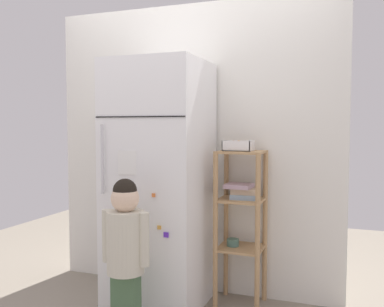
{
  "coord_description": "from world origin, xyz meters",
  "views": [
    {
      "loc": [
        1.2,
        -2.86,
        1.34
      ],
      "look_at": [
        0.13,
        0.02,
        1.14
      ],
      "focal_mm": 39.67,
      "sensor_mm": 36.0,
      "label": 1
    }
  ],
  "objects_px": {
    "refrigerator": "(160,184)",
    "fruit_bin": "(237,146)",
    "pantry_shelf_unit": "(241,210)",
    "child_standing": "(126,242)"
  },
  "relations": [
    {
      "from": "refrigerator",
      "to": "child_standing",
      "type": "height_order",
      "value": "refrigerator"
    },
    {
      "from": "refrigerator",
      "to": "pantry_shelf_unit",
      "type": "xyz_separation_m",
      "value": [
        0.58,
        0.17,
        -0.19
      ]
    },
    {
      "from": "child_standing",
      "to": "refrigerator",
      "type": "bearing_deg",
      "value": 91.75
    },
    {
      "from": "child_standing",
      "to": "fruit_bin",
      "type": "distance_m",
      "value": 1.08
    },
    {
      "from": "child_standing",
      "to": "pantry_shelf_unit",
      "type": "height_order",
      "value": "pantry_shelf_unit"
    },
    {
      "from": "refrigerator",
      "to": "child_standing",
      "type": "distance_m",
      "value": 0.63
    },
    {
      "from": "fruit_bin",
      "to": "refrigerator",
      "type": "bearing_deg",
      "value": -162.32
    },
    {
      "from": "pantry_shelf_unit",
      "to": "refrigerator",
      "type": "bearing_deg",
      "value": -163.54
    },
    {
      "from": "refrigerator",
      "to": "fruit_bin",
      "type": "height_order",
      "value": "refrigerator"
    },
    {
      "from": "child_standing",
      "to": "pantry_shelf_unit",
      "type": "distance_m",
      "value": 0.93
    }
  ]
}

